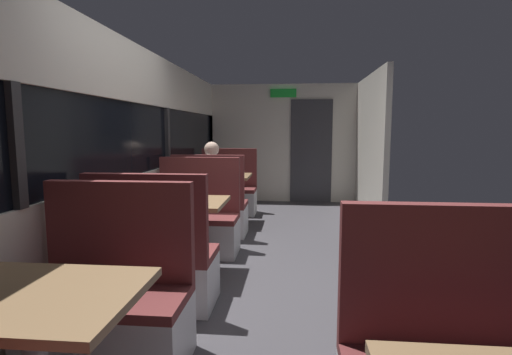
{
  "coord_description": "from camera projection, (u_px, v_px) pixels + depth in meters",
  "views": [
    {
      "loc": [
        0.2,
        -3.57,
        1.42
      ],
      "look_at": [
        -0.3,
        1.73,
        0.77
      ],
      "focal_mm": 27.54,
      "sensor_mm": 36.0,
      "label": 1
    }
  ],
  "objects": [
    {
      "name": "ground_plane",
      "position": [
        270.0,
        281.0,
        3.73
      ],
      "size": [
        3.3,
        9.2,
        0.02
      ],
      "primitive_type": "cube",
      "color": "#423F44"
    },
    {
      "name": "carriage_window_panel_left",
      "position": [
        118.0,
        163.0,
        3.73
      ],
      "size": [
        0.09,
        8.48,
        2.3
      ],
      "color": "beige",
      "rests_on": "ground_plane"
    },
    {
      "name": "carriage_end_bulkhead",
      "position": [
        286.0,
        144.0,
        7.73
      ],
      "size": [
        2.9,
        0.11,
        2.3
      ],
      "color": "beige",
      "rests_on": "ground_plane"
    },
    {
      "name": "carriage_aisle_panel_right",
      "position": [
        370.0,
        146.0,
        6.41
      ],
      "size": [
        0.08,
        2.4,
        2.3
      ],
      "primitive_type": "cube",
      "color": "beige",
      "rests_on": "ground_plane"
    },
    {
      "name": "dining_table_near_window",
      "position": [
        32.0,
        315.0,
        1.67
      ],
      "size": [
        0.9,
        0.7,
        0.74
      ],
      "color": "#9E9EA3",
      "rests_on": "ground_plane"
    },
    {
      "name": "bench_near_window_facing_entry",
      "position": [
        111.0,
        310.0,
        2.39
      ],
      "size": [
        0.95,
        0.5,
        1.1
      ],
      "color": "silver",
      "rests_on": "ground_plane"
    },
    {
      "name": "dining_table_mid_window",
      "position": [
        179.0,
        211.0,
        3.8
      ],
      "size": [
        0.9,
        0.7,
        0.74
      ],
      "color": "#9E9EA3",
      "rests_on": "ground_plane"
    },
    {
      "name": "bench_mid_window_facing_end",
      "position": [
        155.0,
        267.0,
        3.15
      ],
      "size": [
        0.95,
        0.5,
        1.1
      ],
      "color": "silver",
      "rests_on": "ground_plane"
    },
    {
      "name": "bench_mid_window_facing_entry",
      "position": [
        197.0,
        225.0,
        4.53
      ],
      "size": [
        0.95,
        0.5,
        1.1
      ],
      "color": "silver",
      "rests_on": "ground_plane"
    },
    {
      "name": "dining_table_far_window",
      "position": [
        220.0,
        182.0,
        5.94
      ],
      "size": [
        0.9,
        0.7,
        0.74
      ],
      "color": "#9E9EA3",
      "rests_on": "ground_plane"
    },
    {
      "name": "bench_far_window_facing_end",
      "position": [
        211.0,
        211.0,
        5.29
      ],
      "size": [
        0.95,
        0.5,
        1.1
      ],
      "color": "silver",
      "rests_on": "ground_plane"
    },
    {
      "name": "bench_far_window_facing_entry",
      "position": [
        228.0,
        194.0,
        6.67
      ],
      "size": [
        0.95,
        0.5,
        1.1
      ],
      "color": "silver",
      "rests_on": "ground_plane"
    },
    {
      "name": "seated_passenger",
      "position": [
        212.0,
        195.0,
        5.33
      ],
      "size": [
        0.47,
        0.55,
        1.26
      ],
      "color": "#26262D",
      "rests_on": "ground_plane"
    },
    {
      "name": "coffee_cup_primary",
      "position": [
        225.0,
        171.0,
        6.09
      ],
      "size": [
        0.07,
        0.07,
        0.09
      ],
      "color": "#B23333",
      "rests_on": "dining_table_far_window"
    }
  ]
}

